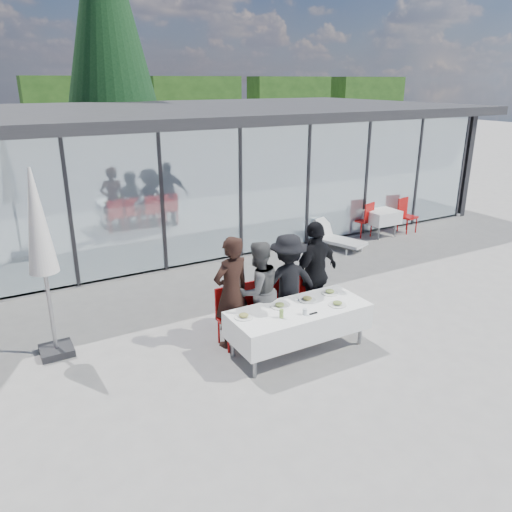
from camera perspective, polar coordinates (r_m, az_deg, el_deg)
The scene contains 26 objects.
ground at distance 8.74m, azimuth 4.70°, elevation -9.01°, with size 90.00×90.00×0.00m, color gray.
pavilion at distance 15.95m, azimuth -5.75°, elevation 12.15°, with size 14.80×8.80×3.44m.
treeline at distance 34.45m, azimuth -26.32°, elevation 14.31°, with size 62.50×2.00×4.40m.
dining_table at distance 8.05m, azimuth 4.88°, elevation -7.32°, with size 2.26×0.96×0.75m.
diner_a at distance 8.04m, azimuth -2.82°, elevation -4.15°, with size 0.68×0.68×1.88m, color black.
diner_chair_a at distance 8.25m, azimuth -2.92°, elevation -6.58°, with size 0.44×0.44×0.97m.
diner_b at distance 8.29m, azimuth 0.22°, elevation -4.01°, with size 0.83×0.83×1.71m, color #525252.
diner_chair_b at distance 8.46m, azimuth 0.06°, elevation -5.87°, with size 0.44×0.44×0.97m.
diner_c at distance 8.56m, azimuth 3.66°, elevation -3.12°, with size 1.13×1.13×1.74m, color black.
diner_chair_c at distance 8.73m, azimuth 3.44°, elevation -5.04°, with size 0.44×0.44×0.97m.
diner_d at distance 8.84m, azimuth 6.77°, elevation -1.97°, with size 1.11×1.11×1.89m, color black.
diner_chair_d at distance 9.03m, azimuth 6.49°, elevation -4.28°, with size 0.44×0.44×0.97m.
plate_a at distance 7.62m, azimuth -1.42°, elevation -6.88°, with size 0.29×0.29×0.07m.
plate_b at distance 7.97m, azimuth 2.73°, elevation -5.67°, with size 0.29×0.29×0.07m.
plate_c at distance 8.23m, azimuth 5.88°, elevation -4.92°, with size 0.29×0.29×0.07m.
plate_d at distance 8.54m, azimuth 8.44°, elevation -4.10°, with size 0.29×0.29×0.07m.
plate_extra at distance 8.12m, azimuth 9.29°, elevation -5.41°, with size 0.29×0.29×0.07m.
juice_bottle at distance 7.60m, azimuth 2.93°, elevation -6.59°, with size 0.06×0.06×0.14m, color #83AB47.
drinking_glasses at distance 7.74m, azimuth 5.60°, elevation -6.35°, with size 0.07×0.07×0.10m.
folded_eyeglasses at distance 7.79m, azimuth 6.57°, elevation -6.53°, with size 0.14×0.03×0.01m, color black.
spare_table_right at distance 14.40m, azimuth 14.02°, elevation 4.41°, with size 0.86×0.86×0.74m.
spare_chair_a at distance 15.00m, azimuth 16.70°, elevation 4.69°, with size 0.51×0.51×0.97m.
spare_chair_b at distance 14.22m, azimuth 12.39°, elevation 4.28°, with size 0.54×0.54×0.97m.
market_umbrella at distance 8.02m, azimuth -23.53°, elevation 2.21°, with size 0.50×0.50×3.00m.
lounger at distance 13.27m, azimuth 9.06°, elevation 2.15°, with size 1.03×1.46×0.72m.
conifer_tree at distance 20.00m, azimuth -16.70°, elevation 24.00°, with size 4.00×4.00×10.50m.
Camera 1 is at (-4.38, -6.31, 4.16)m, focal length 35.00 mm.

